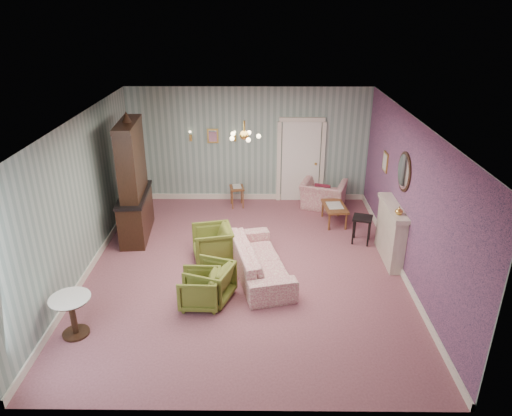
{
  "coord_description": "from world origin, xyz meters",
  "views": [
    {
      "loc": [
        0.28,
        -7.95,
        4.78
      ],
      "look_at": [
        0.2,
        0.4,
        1.1
      ],
      "focal_mm": 33.14,
      "sensor_mm": 36.0,
      "label": 1
    }
  ],
  "objects_px": {
    "olive_chair_b": "(210,280)",
    "coffee_table": "(334,214)",
    "wingback_chair": "(323,190)",
    "sofa_chintz": "(260,255)",
    "dresser": "(132,178)",
    "olive_chair_a": "(200,288)",
    "side_table_black": "(362,230)",
    "pedestal_table": "(73,316)",
    "olive_chair_c": "(213,242)",
    "fireplace": "(391,233)"
  },
  "relations": [
    {
      "from": "coffee_table",
      "to": "side_table_black",
      "type": "distance_m",
      "value": 1.07
    },
    {
      "from": "sofa_chintz",
      "to": "dresser",
      "type": "xyz_separation_m",
      "value": [
        -2.7,
        1.64,
        0.92
      ]
    },
    {
      "from": "olive_chair_b",
      "to": "coffee_table",
      "type": "bearing_deg",
      "value": 159.52
    },
    {
      "from": "olive_chair_a",
      "to": "sofa_chintz",
      "type": "relative_size",
      "value": 0.31
    },
    {
      "from": "wingback_chair",
      "to": "side_table_black",
      "type": "relative_size",
      "value": 1.77
    },
    {
      "from": "wingback_chair",
      "to": "dresser",
      "type": "height_order",
      "value": "dresser"
    },
    {
      "from": "olive_chair_c",
      "to": "coffee_table",
      "type": "relative_size",
      "value": 0.88
    },
    {
      "from": "olive_chair_c",
      "to": "sofa_chintz",
      "type": "relative_size",
      "value": 0.35
    },
    {
      "from": "olive_chair_b",
      "to": "wingback_chair",
      "type": "distance_m",
      "value": 4.68
    },
    {
      "from": "olive_chair_a",
      "to": "dresser",
      "type": "distance_m",
      "value": 3.29
    },
    {
      "from": "wingback_chair",
      "to": "coffee_table",
      "type": "relative_size",
      "value": 1.21
    },
    {
      "from": "olive_chair_a",
      "to": "sofa_chintz",
      "type": "bearing_deg",
      "value": 136.29
    },
    {
      "from": "dresser",
      "to": "olive_chair_c",
      "type": "bearing_deg",
      "value": -35.57
    },
    {
      "from": "dresser",
      "to": "fireplace",
      "type": "relative_size",
      "value": 1.92
    },
    {
      "from": "side_table_black",
      "to": "pedestal_table",
      "type": "xyz_separation_m",
      "value": [
        -5.04,
        -3.11,
        0.04
      ]
    },
    {
      "from": "olive_chair_b",
      "to": "side_table_black",
      "type": "xyz_separation_m",
      "value": [
        3.03,
        2.13,
        -0.07
      ]
    },
    {
      "from": "olive_chair_a",
      "to": "dresser",
      "type": "bearing_deg",
      "value": -145.21
    },
    {
      "from": "fireplace",
      "to": "pedestal_table",
      "type": "bearing_deg",
      "value": -156.08
    },
    {
      "from": "fireplace",
      "to": "pedestal_table",
      "type": "relative_size",
      "value": 2.06
    },
    {
      "from": "fireplace",
      "to": "side_table_black",
      "type": "bearing_deg",
      "value": 120.8
    },
    {
      "from": "olive_chair_b",
      "to": "coffee_table",
      "type": "height_order",
      "value": "olive_chair_b"
    },
    {
      "from": "fireplace",
      "to": "side_table_black",
      "type": "relative_size",
      "value": 2.36
    },
    {
      "from": "olive_chair_a",
      "to": "side_table_black",
      "type": "bearing_deg",
      "value": 128.0
    },
    {
      "from": "sofa_chintz",
      "to": "side_table_black",
      "type": "height_order",
      "value": "sofa_chintz"
    },
    {
      "from": "dresser",
      "to": "fireplace",
      "type": "height_order",
      "value": "dresser"
    },
    {
      "from": "olive_chair_c",
      "to": "dresser",
      "type": "distance_m",
      "value": 2.27
    },
    {
      "from": "pedestal_table",
      "to": "dresser",
      "type": "bearing_deg",
      "value": 87.34
    },
    {
      "from": "olive_chair_a",
      "to": "side_table_black",
      "type": "relative_size",
      "value": 1.14
    },
    {
      "from": "olive_chair_a",
      "to": "olive_chair_c",
      "type": "distance_m",
      "value": 1.57
    },
    {
      "from": "olive_chair_a",
      "to": "olive_chair_b",
      "type": "relative_size",
      "value": 0.93
    },
    {
      "from": "olive_chair_b",
      "to": "wingback_chair",
      "type": "relative_size",
      "value": 0.7
    },
    {
      "from": "olive_chair_b",
      "to": "fireplace",
      "type": "height_order",
      "value": "fireplace"
    },
    {
      "from": "olive_chair_c",
      "to": "fireplace",
      "type": "distance_m",
      "value": 3.53
    },
    {
      "from": "olive_chair_c",
      "to": "fireplace",
      "type": "height_order",
      "value": "fireplace"
    },
    {
      "from": "sofa_chintz",
      "to": "pedestal_table",
      "type": "xyz_separation_m",
      "value": [
        -2.86,
        -1.78,
        -0.09
      ]
    },
    {
      "from": "coffee_table",
      "to": "pedestal_table",
      "type": "relative_size",
      "value": 1.28
    },
    {
      "from": "sofa_chintz",
      "to": "fireplace",
      "type": "relative_size",
      "value": 1.56
    },
    {
      "from": "wingback_chair",
      "to": "side_table_black",
      "type": "height_order",
      "value": "wingback_chair"
    },
    {
      "from": "sofa_chintz",
      "to": "dresser",
      "type": "relative_size",
      "value": 0.81
    },
    {
      "from": "olive_chair_c",
      "to": "olive_chair_b",
      "type": "bearing_deg",
      "value": -9.41
    },
    {
      "from": "olive_chair_a",
      "to": "sofa_chintz",
      "type": "xyz_separation_m",
      "value": [
        1.01,
        0.99,
        0.09
      ]
    },
    {
      "from": "olive_chair_c",
      "to": "side_table_black",
      "type": "relative_size",
      "value": 1.29
    },
    {
      "from": "olive_chair_c",
      "to": "dresser",
      "type": "xyz_separation_m",
      "value": [
        -1.77,
        1.06,
        0.96
      ]
    },
    {
      "from": "wingback_chair",
      "to": "side_table_black",
      "type": "xyz_separation_m",
      "value": [
        0.59,
        -1.88,
        -0.16
      ]
    },
    {
      "from": "olive_chair_b",
      "to": "fireplace",
      "type": "bearing_deg",
      "value": 132.01
    },
    {
      "from": "olive_chair_a",
      "to": "coffee_table",
      "type": "xyz_separation_m",
      "value": [
        2.74,
        3.28,
        -0.12
      ]
    },
    {
      "from": "dresser",
      "to": "coffee_table",
      "type": "distance_m",
      "value": 4.62
    },
    {
      "from": "coffee_table",
      "to": "wingback_chair",
      "type": "bearing_deg",
      "value": 99.3
    },
    {
      "from": "pedestal_table",
      "to": "side_table_black",
      "type": "bearing_deg",
      "value": 31.69
    },
    {
      "from": "olive_chair_b",
      "to": "side_table_black",
      "type": "relative_size",
      "value": 1.23
    }
  ]
}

